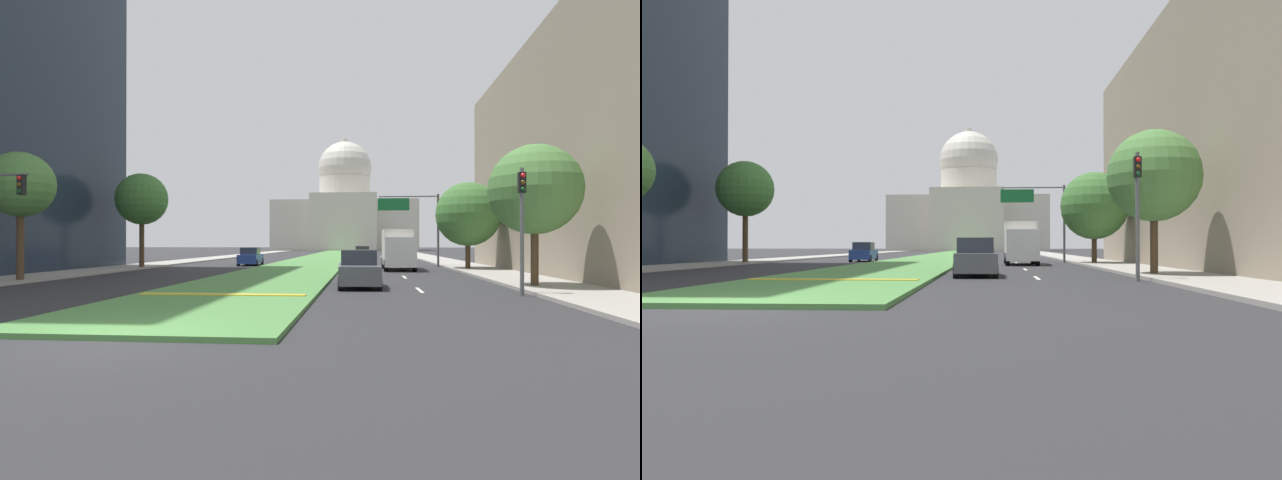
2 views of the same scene
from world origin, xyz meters
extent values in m
plane|color=#2B2B2D|center=(0.00, 62.97, 0.00)|extent=(277.07, 277.07, 0.00)
cube|color=#4C8442|center=(0.00, 56.67, 0.07)|extent=(7.22, 113.35, 0.14)
cube|color=gold|center=(0.00, 8.09, 0.16)|extent=(6.50, 0.50, 0.04)
cube|color=silver|center=(7.97, 12.09, 0.00)|extent=(0.16, 2.40, 0.01)
cube|color=silver|center=(7.97, 20.33, 0.00)|extent=(0.16, 2.40, 0.01)
cube|color=silver|center=(7.97, 32.57, 0.00)|extent=(0.16, 2.40, 0.01)
cube|color=silver|center=(7.97, 42.52, 0.00)|extent=(0.16, 2.40, 0.01)
cube|color=silver|center=(7.97, 53.72, 0.00)|extent=(0.16, 2.40, 0.01)
cube|color=silver|center=(7.97, 63.01, 0.00)|extent=(0.16, 2.40, 0.01)
cube|color=#9E9991|center=(-14.34, 50.38, 0.07)|extent=(4.00, 113.35, 0.15)
cube|color=#9E9991|center=(14.34, 50.38, 0.07)|extent=(4.00, 113.35, 0.15)
cube|color=beige|center=(0.00, 125.94, 6.84)|extent=(39.59, 18.53, 13.68)
cube|color=beige|center=(0.00, 114.67, 7.53)|extent=(17.42, 4.00, 15.05)
cylinder|color=beige|center=(0.00, 125.94, 17.11)|extent=(14.40, 14.40, 6.85)
sphere|color=beige|center=(0.00, 125.94, 23.16)|extent=(15.05, 15.05, 15.05)
cylinder|color=beige|center=(0.00, 125.94, 29.94)|extent=(1.80, 1.80, 3.00)
cube|color=black|center=(-8.96, 8.96, 4.60)|extent=(0.28, 0.24, 0.84)
sphere|color=red|center=(-8.96, 8.82, 4.88)|extent=(0.18, 0.18, 0.18)
sphere|color=#4C380F|center=(-8.96, 8.82, 4.60)|extent=(0.18, 0.18, 0.18)
sphere|color=#0F4219|center=(-8.96, 8.82, 4.32)|extent=(0.18, 0.18, 0.18)
cylinder|color=#515456|center=(11.84, 10.05, 2.60)|extent=(0.16, 0.16, 5.20)
cube|color=black|center=(11.84, 10.05, 4.60)|extent=(0.28, 0.24, 0.84)
sphere|color=red|center=(11.84, 9.91, 4.88)|extent=(0.18, 0.18, 0.18)
sphere|color=#4C380F|center=(11.84, 9.91, 4.60)|extent=(0.18, 0.18, 0.18)
sphere|color=#0F4219|center=(11.84, 9.91, 4.32)|extent=(0.18, 0.18, 0.18)
cylinder|color=#515456|center=(12.04, 33.46, 3.25)|extent=(0.20, 0.20, 6.50)
cylinder|color=#515456|center=(9.41, 33.46, 6.30)|extent=(5.25, 0.12, 0.12)
cube|color=#146033|center=(8.10, 33.41, 5.60)|extent=(2.80, 0.08, 1.10)
cylinder|color=#4C3823|center=(-13.11, 14.35, 2.17)|extent=(0.38, 0.38, 4.35)
sphere|color=#4C7F3D|center=(-13.11, 14.35, 5.32)|extent=(3.52, 3.52, 3.52)
cylinder|color=#4C3823|center=(13.49, 13.44, 1.75)|extent=(0.35, 0.35, 3.50)
sphere|color=#4C7F3D|center=(13.49, 13.44, 4.67)|extent=(4.26, 4.26, 4.26)
cylinder|color=#4C3823|center=(-12.95, 28.27, 2.30)|extent=(0.40, 0.40, 4.61)
sphere|color=#3D7033|center=(-12.95, 28.27, 5.78)|extent=(4.26, 4.26, 4.26)
cylinder|color=#4C3823|center=(13.65, 28.83, 1.51)|extent=(0.39, 0.39, 3.02)
sphere|color=#3D7033|center=(13.65, 28.83, 4.41)|extent=(5.06, 5.06, 5.06)
cube|color=#4C5156|center=(5.18, 13.46, 0.66)|extent=(2.13, 4.78, 0.87)
cube|color=#282D38|center=(5.17, 13.65, 1.45)|extent=(1.79, 2.33, 0.71)
cylinder|color=black|center=(6.15, 11.60, 0.32)|extent=(0.25, 0.65, 0.64)
cylinder|color=black|center=(4.39, 11.52, 0.32)|extent=(0.25, 0.65, 0.64)
cylinder|color=black|center=(5.97, 15.39, 0.32)|extent=(0.25, 0.65, 0.64)
cylinder|color=black|center=(4.22, 15.31, 0.32)|extent=(0.25, 0.65, 0.64)
cube|color=navy|center=(-5.29, 34.82, 0.63)|extent=(2.09, 4.79, 0.82)
cube|color=#282D38|center=(-5.28, 34.63, 1.37)|extent=(1.71, 2.35, 0.67)
cylinder|color=black|center=(-6.23, 36.65, 0.32)|extent=(0.26, 0.65, 0.64)
cylinder|color=black|center=(-4.61, 36.76, 0.32)|extent=(0.26, 0.65, 0.64)
cylinder|color=black|center=(-5.98, 32.88, 0.32)|extent=(0.26, 0.65, 0.64)
cylinder|color=black|center=(-4.36, 32.98, 0.32)|extent=(0.26, 0.65, 0.64)
cube|color=brown|center=(5.26, 50.95, 0.63)|extent=(2.04, 4.57, 0.81)
cube|color=#282D38|center=(5.26, 51.13, 1.37)|extent=(1.74, 2.22, 0.67)
cylinder|color=black|center=(6.06, 49.12, 0.32)|extent=(0.24, 0.65, 0.64)
cylinder|color=black|center=(4.33, 49.18, 0.32)|extent=(0.24, 0.65, 0.64)
cylinder|color=black|center=(6.18, 52.72, 0.32)|extent=(0.24, 0.65, 0.64)
cylinder|color=black|center=(4.46, 52.78, 0.32)|extent=(0.24, 0.65, 0.64)
cube|color=silver|center=(8.13, 26.04, 1.45)|extent=(2.30, 2.00, 2.20)
cube|color=beige|center=(8.13, 29.24, 1.80)|extent=(2.30, 4.40, 2.80)
cylinder|color=black|center=(9.18, 26.04, 0.45)|extent=(0.30, 0.90, 0.90)
cylinder|color=black|center=(7.08, 26.04, 0.45)|extent=(0.30, 0.90, 0.90)
cylinder|color=black|center=(9.18, 30.34, 0.45)|extent=(0.30, 0.90, 0.90)
cylinder|color=black|center=(7.08, 30.34, 0.45)|extent=(0.30, 0.90, 0.90)
camera|label=1|loc=(5.46, -10.05, 2.17)|focal=26.95mm
camera|label=2|loc=(5.99, -11.82, 1.46)|focal=30.08mm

